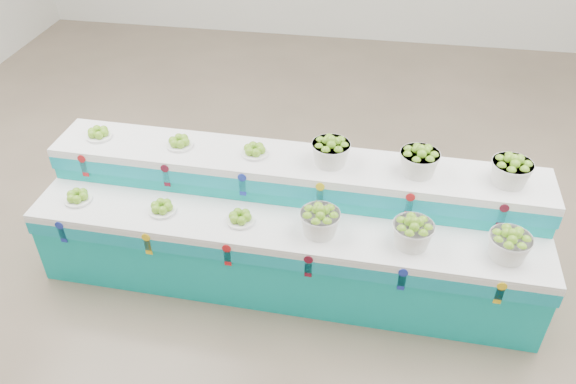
# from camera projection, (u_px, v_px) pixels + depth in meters

# --- Properties ---
(ground) EXTENTS (10.00, 10.00, 0.00)m
(ground) POSITION_uv_depth(u_px,v_px,m) (299.00, 242.00, 5.35)
(ground) COLOR brown
(ground) RESTS_ON ground
(display_stand) EXTENTS (4.16, 1.17, 1.02)m
(display_stand) POSITION_uv_depth(u_px,v_px,m) (288.00, 226.00, 4.75)
(display_stand) COLOR #0EADAA
(display_stand) RESTS_ON ground
(plate_lower_left) EXTENTS (0.23, 0.23, 0.10)m
(plate_lower_left) POSITION_uv_depth(u_px,v_px,m) (77.00, 196.00, 4.66)
(plate_lower_left) COLOR white
(plate_lower_left) RESTS_ON display_stand
(plate_lower_mid) EXTENTS (0.23, 0.23, 0.10)m
(plate_lower_mid) POSITION_uv_depth(u_px,v_px,m) (162.00, 207.00, 4.55)
(plate_lower_mid) COLOR white
(plate_lower_mid) RESTS_ON display_stand
(plate_lower_right) EXTENTS (0.23, 0.23, 0.10)m
(plate_lower_right) POSITION_uv_depth(u_px,v_px,m) (240.00, 217.00, 4.45)
(plate_lower_right) COLOR white
(plate_lower_right) RESTS_ON display_stand
(basket_lower_left) EXTENTS (0.32, 0.32, 0.23)m
(basket_lower_left) POSITION_uv_depth(u_px,v_px,m) (320.00, 220.00, 4.31)
(basket_lower_left) COLOR silver
(basket_lower_left) RESTS_ON display_stand
(basket_lower_mid) EXTENTS (0.32, 0.32, 0.23)m
(basket_lower_mid) POSITION_uv_depth(u_px,v_px,m) (413.00, 232.00, 4.21)
(basket_lower_mid) COLOR silver
(basket_lower_mid) RESTS_ON display_stand
(basket_lower_right) EXTENTS (0.32, 0.32, 0.23)m
(basket_lower_right) POSITION_uv_depth(u_px,v_px,m) (509.00, 244.00, 4.10)
(basket_lower_right) COLOR silver
(basket_lower_right) RESTS_ON display_stand
(plate_upper_left) EXTENTS (0.23, 0.23, 0.10)m
(plate_upper_left) POSITION_uv_depth(u_px,v_px,m) (98.00, 133.00, 4.88)
(plate_upper_left) COLOR white
(plate_upper_left) RESTS_ON display_stand
(plate_upper_mid) EXTENTS (0.23, 0.23, 0.10)m
(plate_upper_mid) POSITION_uv_depth(u_px,v_px,m) (179.00, 141.00, 4.77)
(plate_upper_mid) COLOR white
(plate_upper_mid) RESTS_ON display_stand
(plate_upper_right) EXTENTS (0.23, 0.23, 0.10)m
(plate_upper_right) POSITION_uv_depth(u_px,v_px,m) (255.00, 150.00, 4.67)
(plate_upper_right) COLOR white
(plate_upper_right) RESTS_ON display_stand
(basket_upper_left) EXTENTS (0.32, 0.32, 0.23)m
(basket_upper_left) POSITION_uv_depth(u_px,v_px,m) (331.00, 151.00, 4.53)
(basket_upper_left) COLOR silver
(basket_upper_left) RESTS_ON display_stand
(basket_upper_mid) EXTENTS (0.32, 0.32, 0.23)m
(basket_upper_mid) POSITION_uv_depth(u_px,v_px,m) (419.00, 160.00, 4.42)
(basket_upper_mid) COLOR silver
(basket_upper_mid) RESTS_ON display_stand
(basket_upper_right) EXTENTS (0.32, 0.32, 0.23)m
(basket_upper_right) POSITION_uv_depth(u_px,v_px,m) (511.00, 170.00, 4.32)
(basket_upper_right) COLOR silver
(basket_upper_right) RESTS_ON display_stand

